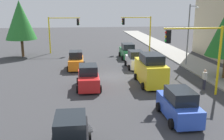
{
  "coord_description": "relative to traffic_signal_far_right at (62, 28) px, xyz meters",
  "views": [
    {
      "loc": [
        24.1,
        -2.98,
        6.87
      ],
      "look_at": [
        1.85,
        -0.28,
        1.2
      ],
      "focal_mm": 41.1,
      "sensor_mm": 36.0,
      "label": 1
    }
  ],
  "objects": [
    {
      "name": "car_green",
      "position": [
        4.84,
        8.79,
        -2.84
      ],
      "size": [
        4.09,
        1.96,
        1.98
      ],
      "color": "#1E7238",
      "rests_on": "ground"
    },
    {
      "name": "lane_arrow_near",
      "position": [
        25.51,
        2.63,
        -3.73
      ],
      "size": [
        2.4,
        1.1,
        1.1
      ],
      "color": "silver",
      "rests_on": "ground"
    },
    {
      "name": "traffic_signal_far_right",
      "position": [
        0.0,
        0.0,
        0.0
      ],
      "size": [
        0.36,
        4.59,
        5.26
      ],
      "color": "yellow",
      "rests_on": "ground"
    },
    {
      "name": "traffic_signal_near_left",
      "position": [
        20.0,
        11.28,
        0.08
      ],
      "size": [
        0.36,
        4.59,
        5.38
      ],
      "color": "yellow",
      "rests_on": "ground"
    },
    {
      "name": "car_white",
      "position": [
        10.39,
        8.67,
        -2.84
      ],
      "size": [
        3.71,
        2.0,
        1.98
      ],
      "color": "white",
      "rests_on": "ground"
    },
    {
      "name": "car_red",
      "position": [
        17.09,
        3.17,
        -2.84
      ],
      "size": [
        3.89,
        2.03,
        1.98
      ],
      "color": "red",
      "rests_on": "ground"
    },
    {
      "name": "street_lamp_curbside",
      "position": [
        10.39,
        14.83,
        0.61
      ],
      "size": [
        2.15,
        0.28,
        7.0
      ],
      "color": "slate",
      "rests_on": "ground"
    },
    {
      "name": "ground_plane",
      "position": [
        14.0,
        5.63,
        -3.74
      ],
      "size": [
        120.0,
        120.0,
        0.0
      ],
      "primitive_type": "plane",
      "color": "#353538"
    },
    {
      "name": "delivery_van_yellow",
      "position": [
        16.63,
        8.71,
        -2.46
      ],
      "size": [
        4.8,
        2.22,
        2.77
      ],
      "color": "yellow",
      "rests_on": "ground"
    },
    {
      "name": "car_blue",
      "position": [
        23.96,
        8.51,
        -2.84
      ],
      "size": [
        4.05,
        1.94,
        1.98
      ],
      "color": "blue",
      "rests_on": "ground"
    },
    {
      "name": "tree_opposite_side",
      "position": [
        2.0,
        -5.37,
        1.2
      ],
      "size": [
        4.12,
        4.12,
        7.53
      ],
      "color": "brown",
      "rests_on": "ground"
    },
    {
      "name": "car_black",
      "position": [
        27.35,
        2.05,
        -2.84
      ],
      "size": [
        3.72,
        1.94,
        1.98
      ],
      "color": "black",
      "rests_on": "ground"
    },
    {
      "name": "sidewalk_kerb",
      "position": [
        9.0,
        16.13,
        -3.66
      ],
      "size": [
        80.0,
        4.0,
        0.15
      ],
      "primitive_type": "cube",
      "color": "gray",
      "rests_on": "ground"
    },
    {
      "name": "car_orange",
      "position": [
        10.12,
        2.04,
        -2.84
      ],
      "size": [
        3.63,
        1.92,
        1.98
      ],
      "color": "orange",
      "rests_on": "ground"
    },
    {
      "name": "traffic_signal_far_left",
      "position": [
        -0.0,
        11.26,
        0.01
      ],
      "size": [
        0.36,
        4.59,
        5.27
      ],
      "color": "yellow",
      "rests_on": "ground"
    },
    {
      "name": "pedestrian_crossing",
      "position": [
        18.57,
        12.84,
        -2.83
      ],
      "size": [
        0.4,
        0.24,
        1.7
      ],
      "color": "#262638",
      "rests_on": "ground"
    }
  ]
}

